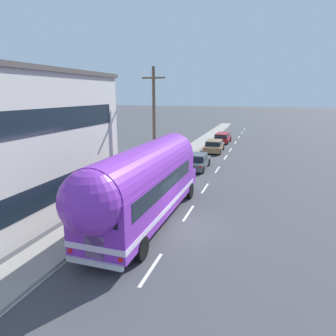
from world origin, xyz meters
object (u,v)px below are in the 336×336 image
Objects in this scene: painted_bus at (143,183)px; car_third at (223,137)px; utility_pole at (154,123)px; car_second at (214,145)px; car_lead at (196,161)px.

painted_bus is 28.39m from car_third.
utility_pole reaches higher than painted_bus.
painted_bus is 2.81× the size of car_third.
utility_pole is 20.39m from car_third.
utility_pole is at bearing -101.23° from car_second.
car_second is (0.16, 8.64, 0.01)m from car_lead.
painted_bus is at bearing -90.15° from car_second.
car_lead is (-0.11, 12.78, -1.57)m from painted_bus.
car_third is at bearing 89.75° from car_second.
car_lead is 1.01× the size of car_third.
painted_bus is at bearing -90.17° from car_third.
car_lead and car_second have the same top height.
car_third is (0.03, 6.93, 0.05)m from car_second.
car_second is at bearing -90.25° from car_third.
utility_pole is 13.72m from car_second.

